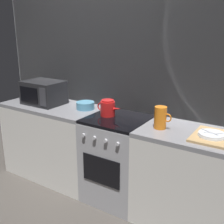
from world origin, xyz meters
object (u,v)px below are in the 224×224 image
stove_unit (118,159)px  kettle (108,108)px  mixing_bowl (85,105)px  dish_pile (212,136)px  microwave (44,92)px  pitcher (161,118)px

stove_unit → kettle: bearing=175.9°
mixing_bowl → dish_pile: (1.39, -0.11, -0.02)m
stove_unit → kettle: size_ratio=3.16×
stove_unit → microwave: (-1.02, -0.01, 0.59)m
stove_unit → dish_pile: bearing=-1.8°
stove_unit → kettle: 0.55m
kettle → mixing_bowl: (-0.34, 0.07, -0.04)m
kettle → dish_pile: 1.05m
microwave → kettle: microwave is taller
pitcher → kettle: bearing=174.8°
pitcher → mixing_bowl: bearing=172.6°
kettle → dish_pile: size_ratio=0.71×
mixing_bowl → dish_pile: mixing_bowl is taller
dish_pile → microwave: bearing=179.5°
dish_pile → kettle: bearing=177.9°
microwave → kettle: 0.89m
kettle → dish_pile: kettle is taller
microwave → kettle: (0.89, 0.02, -0.05)m
stove_unit → pitcher: bearing=-5.5°
stove_unit → kettle: kettle is taller
kettle → microwave: bearing=-178.7°
mixing_bowl → kettle: bearing=-11.1°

